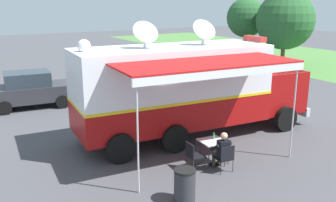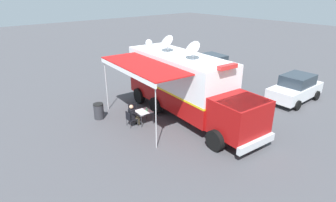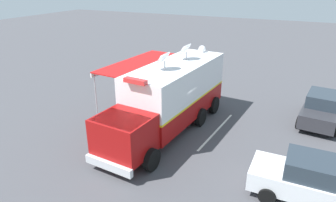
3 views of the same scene
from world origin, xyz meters
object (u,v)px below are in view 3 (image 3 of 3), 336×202
Objects in this scene: water_bottle at (138,104)px; folding_chair_at_table at (128,105)px; car_behind_truck at (311,180)px; folding_table at (138,105)px; folding_chair_beside_table at (143,102)px; seated_responder at (130,103)px; car_far_corner at (321,108)px; command_truck at (169,96)px; trash_bin at (134,93)px.

folding_chair_at_table is at bearing -16.32° from water_bottle.
car_behind_truck is at bearing 159.00° from water_bottle.
folding_chair_beside_table reaches higher than folding_table.
seated_responder reaches higher than folding_chair_at_table.
folding_chair_beside_table is 0.20× the size of car_far_corner.
car_behind_truck is at bearing 159.40° from folding_chair_at_table.
command_truck is 2.30× the size of car_behind_truck.
command_truck is at bearing 143.95° from trash_bin.
folding_chair_at_table reaches higher than folding_table.
car_far_corner reaches higher than trash_bin.
car_far_corner is (-9.75, -3.73, 0.05)m from water_bottle.
water_bottle is 1.00m from folding_chair_at_table.
folding_chair_at_table is at bearing 111.98° from trash_bin.
folding_chair_at_table is at bearing -9.81° from folding_table.
folding_table is at bearing 170.19° from folding_chair_at_table.
folding_chair_at_table is 0.20× the size of car_far_corner.
seated_responder is 1.37× the size of trash_bin.
folding_table is 0.87m from folding_chair_beside_table.
folding_chair_beside_table is at bearing -76.21° from water_bottle.
water_bottle reaches higher than trash_bin.
folding_chair_beside_table is 1.98m from trash_bin.
folding_chair_beside_table is (0.24, -0.98, -0.32)m from water_bottle.
folding_chair_at_table is 0.70× the size of seated_responder.
folding_chair_beside_table is 10.37m from car_far_corner.
folding_chair_beside_table is at bearing -32.59° from command_truck.
seated_responder reaches higher than folding_chair_beside_table.
folding_table is 10.50m from car_far_corner.
car_behind_truck is 7.36m from car_far_corner.
seated_responder is at bearing -11.27° from folding_table.
folding_chair_at_table is at bearing -4.98° from seated_responder.
folding_chair_beside_table is (2.55, -1.63, -1.43)m from command_truck.
car_behind_truck is (-10.16, 3.87, 0.23)m from seated_responder.
command_truck reaches higher than car_behind_truck.
command_truck reaches higher than trash_bin.
command_truck is 2.85m from folding_table.
trash_bin is at bearing -63.77° from seated_responder.
car_behind_truck reaches higher than water_bottle.
trash_bin is at bearing -36.05° from command_truck.
command_truck is at bearing 164.26° from water_bottle.
seated_responder is 0.29× the size of car_far_corner.
folding_chair_beside_table is at bearing -133.41° from folding_chair_at_table.
trash_bin is at bearing -53.19° from folding_table.
command_truck is 3.35m from folding_chair_beside_table.
trash_bin is 0.21× the size of car_far_corner.
trash_bin is (1.00, -2.04, -0.20)m from seated_responder.
car_behind_truck is (-10.35, 3.89, 0.37)m from folding_chair_at_table.
folding_chair_at_table is 0.21× the size of car_behind_truck.
command_truck is at bearing 164.10° from folding_chair_at_table.
car_far_corner is at bearing -161.62° from seated_responder.
folding_chair_at_table and folding_chair_beside_table have the same top height.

